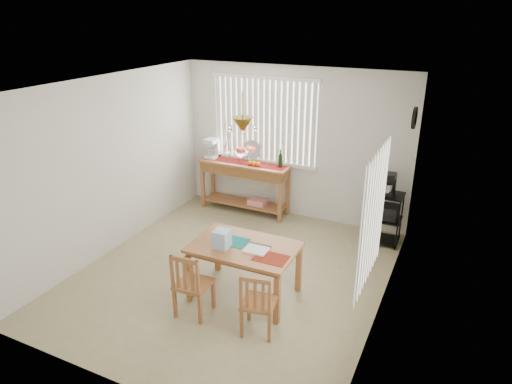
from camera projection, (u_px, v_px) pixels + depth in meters
The scene contains 10 objects.
ground at pixel (233, 274), 6.36m from camera, with size 4.00×4.50×0.01m, color tan.
room_shell at pixel (231, 158), 5.74m from camera, with size 4.20×4.70×2.70m.
sideboard at pixel (245, 175), 8.10m from camera, with size 1.64×0.46×0.92m.
sideboard_items at pixel (232, 153), 8.08m from camera, with size 1.56×0.39×0.71m.
wire_cart at pixel (385, 213), 7.04m from camera, with size 0.49×0.39×0.83m.
cart_items at pixel (389, 184), 6.87m from camera, with size 0.19×0.23×0.34m.
dining_table at pixel (244, 251), 5.69m from camera, with size 1.32×0.86×0.70m.
table_items at pixel (231, 242), 5.58m from camera, with size 1.01×0.47×0.23m.
chair_left at pixel (192, 285), 5.37m from camera, with size 0.41×0.41×0.85m.
chair_right at pixel (258, 303), 5.07m from camera, with size 0.43×0.43×0.80m.
Camera 1 is at (2.65, -4.80, 3.44)m, focal length 32.00 mm.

